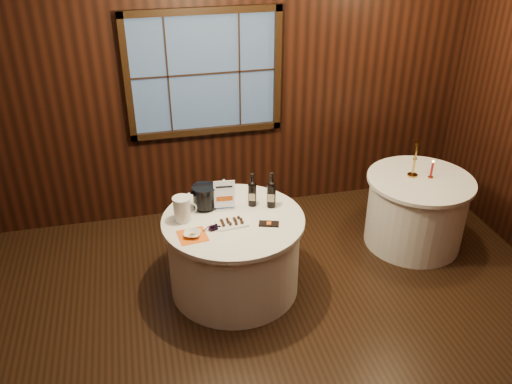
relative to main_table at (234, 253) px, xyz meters
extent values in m
plane|color=black|center=(0.00, -1.00, -0.39)|extent=(6.00, 6.00, 0.00)
cube|color=black|center=(0.00, 1.50, 1.11)|extent=(6.00, 0.02, 3.00)
cube|color=#3A527A|center=(0.00, 1.47, 1.26)|extent=(1.50, 0.01, 1.20)
cylinder|color=white|center=(0.00, 0.00, -0.02)|extent=(1.20, 1.20, 0.73)
cylinder|color=white|center=(0.00, 0.00, 0.36)|extent=(1.28, 1.28, 0.04)
cylinder|color=white|center=(2.00, 0.30, -0.02)|extent=(1.00, 1.00, 0.73)
cylinder|color=white|center=(2.00, 0.30, 0.36)|extent=(1.08, 1.08, 0.04)
cube|color=silver|center=(-0.04, 0.18, 0.39)|extent=(0.17, 0.11, 0.02)
cube|color=silver|center=(-0.04, 0.18, 0.54)|extent=(0.02, 0.02, 0.29)
cube|color=white|center=(-0.04, 0.16, 0.54)|extent=(0.19, 0.02, 0.27)
cylinder|color=black|center=(0.22, 0.18, 0.49)|extent=(0.08, 0.08, 0.21)
sphere|color=black|center=(0.22, 0.18, 0.59)|extent=(0.08, 0.08, 0.08)
cylinder|color=black|center=(0.22, 0.18, 0.65)|extent=(0.03, 0.03, 0.09)
cylinder|color=black|center=(0.22, 0.18, 0.70)|extent=(0.03, 0.03, 0.02)
cube|color=beige|center=(0.22, 0.14, 0.49)|extent=(0.06, 0.02, 0.07)
cylinder|color=black|center=(0.38, 0.12, 0.49)|extent=(0.08, 0.08, 0.22)
sphere|color=black|center=(0.38, 0.12, 0.61)|extent=(0.08, 0.08, 0.08)
cylinder|color=black|center=(0.38, 0.12, 0.67)|extent=(0.03, 0.03, 0.10)
cylinder|color=black|center=(0.38, 0.12, 0.72)|extent=(0.04, 0.04, 0.02)
cube|color=beige|center=(0.38, 0.08, 0.49)|extent=(0.06, 0.02, 0.08)
cylinder|color=black|center=(-0.22, 0.23, 0.40)|extent=(0.16, 0.16, 0.03)
cylinder|color=black|center=(-0.22, 0.23, 0.50)|extent=(0.21, 0.21, 0.18)
cylinder|color=black|center=(-0.22, 0.23, 0.60)|extent=(0.22, 0.22, 0.02)
cube|color=white|center=(-0.03, -0.09, 0.39)|extent=(0.29, 0.20, 0.02)
cube|color=black|center=(0.28, -0.17, 0.39)|extent=(0.19, 0.14, 0.01)
cylinder|color=#342412|center=(-0.26, -0.14, 0.40)|extent=(0.07, 0.02, 0.03)
cylinder|color=white|center=(-0.44, 0.07, 0.49)|extent=(0.15, 0.15, 0.22)
cylinder|color=white|center=(-0.44, 0.07, 0.61)|extent=(0.16, 0.16, 0.01)
torus|color=white|center=(-0.36, 0.07, 0.50)|extent=(0.11, 0.03, 0.11)
cube|color=orange|center=(-0.39, -0.20, 0.38)|extent=(0.26, 0.26, 0.00)
imported|color=white|center=(-0.39, -0.20, 0.40)|extent=(0.18, 0.18, 0.04)
cylinder|color=#B98A39|center=(1.94, 0.37, 0.39)|extent=(0.11, 0.11, 0.02)
cylinder|color=#B98A39|center=(1.94, 0.37, 0.57)|extent=(0.02, 0.02, 0.33)
cylinder|color=#B98A39|center=(1.94, 0.37, 0.74)|extent=(0.05, 0.05, 0.03)
cylinder|color=#B98A39|center=(2.10, 0.29, 0.39)|extent=(0.05, 0.05, 0.01)
cylinder|color=#9E0C11|center=(2.10, 0.29, 0.48)|extent=(0.02, 0.02, 0.16)
sphere|color=#FFB23F|center=(2.10, 0.29, 0.57)|extent=(0.02, 0.02, 0.02)
camera|label=1|loc=(-0.74, -4.02, 2.96)|focal=38.00mm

